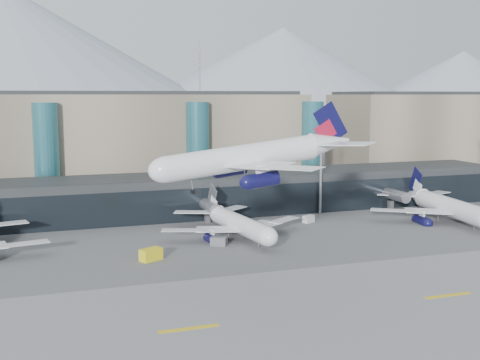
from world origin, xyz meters
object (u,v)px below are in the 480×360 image
object	(u,v)px
veh_c	(219,241)
veh_e	(472,214)
lightmast_mid	(321,157)
veh_h	(151,255)
jet_parked_mid	(234,217)
jet_parked_right	(443,200)
veh_d	(309,219)
veh_g	(255,229)
hero_jet	(262,149)

from	to	relation	value
veh_c	veh_e	xyz separation A→B (m)	(67.01, 6.68, 0.03)
lightmast_mid	veh_h	distance (m)	58.29
jet_parked_mid	jet_parked_right	distance (m)	53.40
veh_d	jet_parked_right	bearing A→B (deg)	-39.13
lightmast_mid	veh_e	bearing A→B (deg)	-26.08
lightmast_mid	veh_g	size ratio (longest dim) A/B	9.53
jet_parked_mid	veh_h	size ratio (longest dim) A/B	8.49
veh_e	veh_g	distance (m)	56.17
jet_parked_right	jet_parked_mid	bearing A→B (deg)	97.15
hero_jet	veh_h	bearing A→B (deg)	119.61
hero_jet	veh_h	distance (m)	32.89
hero_jet	veh_e	bearing A→B (deg)	25.08
lightmast_mid	jet_parked_right	size ratio (longest dim) A/B	0.66
veh_e	veh_h	distance (m)	82.86
jet_parked_mid	veh_e	world-z (taller)	jet_parked_mid
lightmast_mid	jet_parked_right	xyz separation A→B (m)	(25.13, -15.42, -9.64)
veh_e	veh_g	xyz separation A→B (m)	(-56.12, 2.16, -0.13)
jet_parked_mid	veh_e	size ratio (longest dim) A/B	10.56
veh_e	jet_parked_mid	bearing A→B (deg)	-162.09
veh_c	veh_d	size ratio (longest dim) A/B	1.09
jet_parked_right	veh_d	world-z (taller)	jet_parked_right
lightmast_mid	veh_g	world-z (taller)	lightmast_mid
jet_parked_right	lightmast_mid	bearing A→B (deg)	65.39
veh_g	veh_d	bearing A→B (deg)	96.73
veh_c	veh_d	xyz separation A→B (m)	(26.57, 14.46, -0.05)
hero_jet	veh_e	size ratio (longest dim) A/B	10.57
veh_c	veh_g	size ratio (longest dim) A/B	1.19
hero_jet	veh_g	world-z (taller)	hero_jet
jet_parked_right	veh_c	world-z (taller)	jet_parked_right
jet_parked_right	veh_g	world-z (taller)	jet_parked_right
hero_jet	veh_e	world-z (taller)	hero_jet
lightmast_mid	veh_d	xyz separation A→B (m)	(-7.23, -8.47, -13.59)
veh_g	veh_h	xyz separation A→B (m)	(-25.71, -15.15, 0.32)
hero_jet	jet_parked_mid	xyz separation A→B (m)	(7.08, 35.37, -17.73)
lightmast_mid	veh_e	xyz separation A→B (m)	(33.21, -16.25, -13.51)
veh_h	veh_d	bearing A→B (deg)	-0.85
lightmast_mid	jet_parked_mid	distance (m)	33.89
jet_parked_right	veh_e	xyz separation A→B (m)	(8.08, -0.83, -3.87)
jet_parked_mid	veh_g	xyz separation A→B (m)	(5.35, 1.53, -3.37)
lightmast_mid	hero_jet	bearing A→B (deg)	-124.72
jet_parked_mid	veh_h	world-z (taller)	jet_parked_mid
jet_parked_mid	veh_g	bearing A→B (deg)	-80.76
jet_parked_mid	veh_e	xyz separation A→B (m)	(61.47, -0.62, -3.25)
lightmast_mid	jet_parked_mid	bearing A→B (deg)	-151.07
jet_parked_right	veh_e	world-z (taller)	jet_parked_right
lightmast_mid	veh_g	distance (m)	30.16
jet_parked_mid	veh_h	xyz separation A→B (m)	(-20.37, -13.62, -3.05)
lightmast_mid	jet_parked_right	world-z (taller)	lightmast_mid
jet_parked_right	veh_g	distance (m)	48.23
lightmast_mid	veh_d	size ratio (longest dim) A/B	8.80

